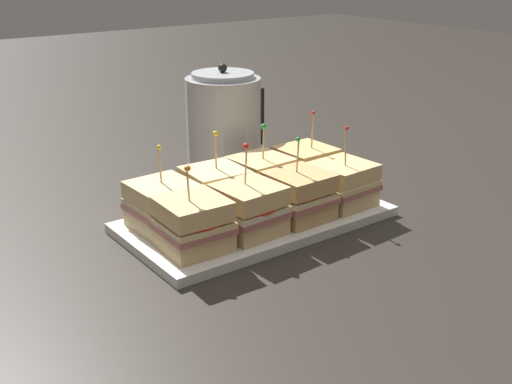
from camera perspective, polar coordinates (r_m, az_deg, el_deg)
name	(u,v)px	position (r m, az deg, el deg)	size (l,w,h in m)	color
ground_plane	(256,223)	(1.23, 0.00, -2.82)	(6.00, 6.00, 0.00)	#2D2823
serving_platter	(256,219)	(1.23, 0.00, -2.43)	(0.50, 0.27, 0.02)	white
sandwich_front_far_left	(193,224)	(1.08, -5.60, -2.89)	(0.11, 0.11, 0.15)	#DBB77A
sandwich_front_center_left	(249,209)	(1.13, -0.64, -1.56)	(0.12, 0.12, 0.16)	#DBB77A
sandwich_front_center_right	(299,196)	(1.20, 3.85, -0.34)	(0.11, 0.11, 0.16)	tan
sandwich_front_far_right	(343,184)	(1.27, 7.72, 0.72)	(0.12, 0.12, 0.16)	#DBB77A
sandwich_back_far_left	(162,205)	(1.17, -8.33, -1.16)	(0.11, 0.11, 0.16)	beige
sandwich_back_center_left	(215,191)	(1.22, -3.67, 0.07)	(0.12, 0.12, 0.16)	beige
sandwich_back_center_right	(261,179)	(1.28, 0.45, 1.16)	(0.12, 0.12, 0.16)	#DBB77A
sandwich_back_far_right	(305,168)	(1.35, 4.41, 2.12)	(0.11, 0.11, 0.17)	tan
kettle_steel	(224,125)	(1.47, -2.86, 5.96)	(0.19, 0.17, 0.26)	#B7BABF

